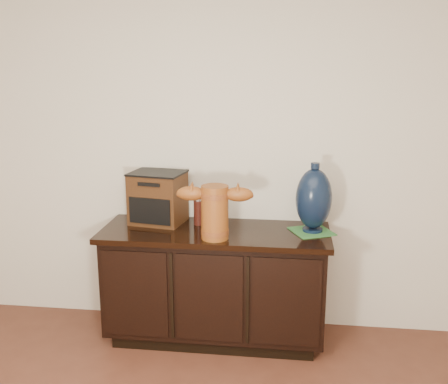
# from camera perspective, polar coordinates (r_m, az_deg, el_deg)

# --- Properties ---
(room) EXTENTS (5.00, 5.00, 5.00)m
(room) POSITION_cam_1_polar(r_m,az_deg,el_deg) (1.15, -17.40, -12.49)
(room) COLOR #522A1C
(room) RESTS_ON ground
(sideboard) EXTENTS (1.46, 0.56, 0.75)m
(sideboard) POSITION_cam_1_polar(r_m,az_deg,el_deg) (3.49, -0.96, -9.93)
(sideboard) COLOR black
(sideboard) RESTS_ON ground
(terracotta_vessel) EXTENTS (0.46, 0.18, 0.33)m
(terracotta_vessel) POSITION_cam_1_polar(r_m,az_deg,el_deg) (3.15, -1.01, -1.87)
(terracotta_vessel) COLOR brown
(terracotta_vessel) RESTS_ON sideboard
(tv_radio) EXTENTS (0.38, 0.33, 0.34)m
(tv_radio) POSITION_cam_1_polar(r_m,az_deg,el_deg) (3.50, -7.21, -0.60)
(tv_radio) COLOR #3E210F
(tv_radio) RESTS_ON sideboard
(green_mat) EXTENTS (0.31, 0.31, 0.01)m
(green_mat) POSITION_cam_1_polar(r_m,az_deg,el_deg) (3.37, 9.52, -4.25)
(green_mat) COLOR #327033
(green_mat) RESTS_ON sideboard
(lamp_base) EXTENTS (0.30, 0.30, 0.44)m
(lamp_base) POSITION_cam_1_polar(r_m,az_deg,el_deg) (3.31, 9.75, -0.76)
(lamp_base) COLOR black
(lamp_base) RESTS_ON green_mat
(spray_can) EXTENTS (0.07, 0.07, 0.19)m
(spray_can) POSITION_cam_1_polar(r_m,az_deg,el_deg) (3.45, -2.78, -2.04)
(spray_can) COLOR #59190F
(spray_can) RESTS_ON sideboard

